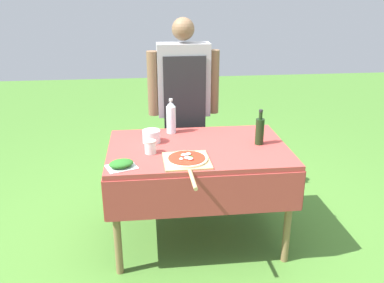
% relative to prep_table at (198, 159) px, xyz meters
% --- Properties ---
extents(ground_plane, '(12.00, 12.00, 0.00)m').
position_rel_prep_table_xyz_m(ground_plane, '(0.00, 0.00, -0.66)').
color(ground_plane, '#477A2D').
extents(prep_table, '(1.29, 0.86, 0.76)m').
position_rel_prep_table_xyz_m(prep_table, '(0.00, 0.00, 0.00)').
color(prep_table, '#A83D38').
rests_on(prep_table, ground).
extents(person_cook, '(0.60, 0.20, 1.60)m').
position_rel_prep_table_xyz_m(person_cook, '(-0.04, 0.66, 0.28)').
color(person_cook, '#4C4C51').
rests_on(person_cook, ground).
extents(pizza_on_peel, '(0.31, 0.56, 0.05)m').
position_rel_prep_table_xyz_m(pizza_on_peel, '(-0.11, -0.27, 0.11)').
color(pizza_on_peel, tan).
rests_on(pizza_on_peel, prep_table).
extents(oil_bottle, '(0.06, 0.06, 0.26)m').
position_rel_prep_table_xyz_m(oil_bottle, '(0.45, -0.00, 0.20)').
color(oil_bottle, black).
rests_on(oil_bottle, prep_table).
extents(water_bottle, '(0.07, 0.07, 0.27)m').
position_rel_prep_table_xyz_m(water_bottle, '(-0.17, 0.32, 0.22)').
color(water_bottle, silver).
rests_on(water_bottle, prep_table).
extents(herb_container, '(0.22, 0.20, 0.05)m').
position_rel_prep_table_xyz_m(herb_container, '(-0.53, -0.31, 0.12)').
color(herb_container, silver).
rests_on(herb_container, prep_table).
extents(mixing_tub, '(0.13, 0.13, 0.09)m').
position_rel_prep_table_xyz_m(mixing_tub, '(-0.33, 0.12, 0.14)').
color(mixing_tub, silver).
rests_on(mixing_tub, prep_table).
extents(sauce_jar, '(0.08, 0.08, 0.09)m').
position_rel_prep_table_xyz_m(sauce_jar, '(-0.34, -0.09, 0.14)').
color(sauce_jar, silver).
rests_on(sauce_jar, prep_table).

